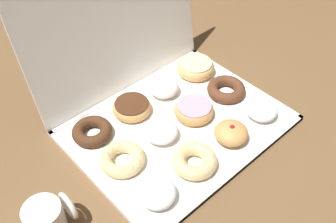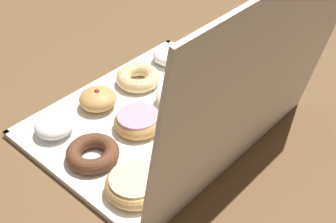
{
  "view_description": "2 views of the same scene",
  "coord_description": "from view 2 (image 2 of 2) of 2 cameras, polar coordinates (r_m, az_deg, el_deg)",
  "views": [
    {
      "loc": [
        -0.52,
        -0.52,
        0.79
      ],
      "look_at": [
        -0.01,
        0.04,
        0.04
      ],
      "focal_mm": 41.02,
      "sensor_mm": 36.0,
      "label": 1
    },
    {
      "loc": [
        0.6,
        0.58,
        0.69
      ],
      "look_at": [
        0.0,
        0.04,
        0.04
      ],
      "focal_mm": 47.63,
      "sensor_mm": 36.0,
      "label": 2
    }
  ],
  "objects": [
    {
      "name": "pink_frosted_donut_6",
      "position": [
        1.03,
        -3.85,
        -1.23
      ],
      "size": [
        0.11,
        0.11,
        0.04
      ],
      "color": "tan",
      "rests_on": "donut_box"
    },
    {
      "name": "chocolate_cake_ring_donut_8",
      "position": [
        1.13,
        10.23,
        2.04
      ],
      "size": [
        0.11,
        0.11,
        0.03
      ],
      "color": "#472816",
      "rests_on": "donut_box"
    },
    {
      "name": "powdered_filled_donut_3",
      "position": [
        1.05,
        -14.38,
        -1.78
      ],
      "size": [
        0.09,
        0.09,
        0.04
      ],
      "color": "white",
      "rests_on": "donut_box"
    },
    {
      "name": "powdered_filled_donut_10",
      "position": [
        0.96,
        1.6,
        -4.39
      ],
      "size": [
        0.09,
        0.09,
        0.05
      ],
      "color": "white",
      "rests_on": "donut_box"
    },
    {
      "name": "glazed_ring_donut_11",
      "position": [
        0.89,
        -4.23,
        -9.28
      ],
      "size": [
        0.12,
        0.12,
        0.04
      ],
      "color": "tan",
      "rests_on": "donut_box"
    },
    {
      "name": "donut_box",
      "position": [
        1.08,
        -1.49,
        -0.72
      ],
      "size": [
        0.57,
        0.44,
        0.01
      ],
      "color": "white",
      "rests_on": "ground"
    },
    {
      "name": "cruller_donut_4",
      "position": [
        1.19,
        4.91,
        4.64
      ],
      "size": [
        0.12,
        0.12,
        0.04
      ],
      "color": "#EACC8C",
      "rests_on": "donut_box"
    },
    {
      "name": "coffee_mug",
      "position": [
        1.36,
        9.69,
        10.14
      ],
      "size": [
        0.1,
        0.08,
        0.1
      ],
      "color": "white",
      "rests_on": "ground"
    },
    {
      "name": "chocolate_cake_ring_donut_7",
      "position": [
        0.97,
        -9.6,
        -5.3
      ],
      "size": [
        0.12,
        0.12,
        0.03
      ],
      "color": "#59331E",
      "rests_on": "donut_box"
    },
    {
      "name": "powdered_filled_donut_0",
      "position": [
        1.26,
        0.15,
        7.17
      ],
      "size": [
        0.09,
        0.09,
        0.04
      ],
      "color": "white",
      "rests_on": "donut_box"
    },
    {
      "name": "chocolate_frosted_donut_9",
      "position": [
        1.04,
        6.02,
        -1.14
      ],
      "size": [
        0.11,
        0.11,
        0.04
      ],
      "color": "tan",
      "rests_on": "donut_box"
    },
    {
      "name": "cruller_donut_1",
      "position": [
        1.17,
        -3.83,
        4.37
      ],
      "size": [
        0.12,
        0.12,
        0.04
      ],
      "color": "#EACC8C",
      "rests_on": "donut_box"
    },
    {
      "name": "powdered_filled_donut_5",
      "position": [
        1.1,
        0.6,
        2.03
      ],
      "size": [
        0.09,
        0.09,
        0.05
      ],
      "color": "white",
      "rests_on": "donut_box"
    },
    {
      "name": "box_lid_open",
      "position": [
        0.82,
        11.6,
        3.16
      ],
      "size": [
        0.57,
        0.09,
        0.44
      ],
      "primitive_type": "cube",
      "rotation": [
        1.4,
        0.0,
        0.0
      ],
      "color": "white",
      "rests_on": "ground"
    },
    {
      "name": "ground_plane",
      "position": [
        1.08,
        -1.48,
        -0.94
      ],
      "size": [
        3.0,
        3.0,
        0.0
      ],
      "primitive_type": "plane",
      "color": "brown"
    },
    {
      "name": "jelly_filled_donut_2",
      "position": [
        1.1,
        -8.97,
        1.61
      ],
      "size": [
        0.09,
        0.09,
        0.05
      ],
      "color": "tan",
      "rests_on": "donut_box"
    }
  ]
}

